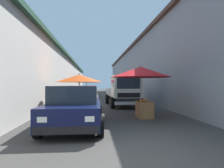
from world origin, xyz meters
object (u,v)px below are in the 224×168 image
at_px(vendor_by_crates, 132,92).
at_px(plastic_stool, 95,98).
at_px(fruit_stall_mid_lane, 87,83).
at_px(delivery_truck, 124,91).
at_px(fruit_stall_near_left, 80,82).
at_px(hatchback_car, 75,106).
at_px(fruit_stall_near_right, 141,76).

height_order(vendor_by_crates, plastic_stool, vendor_by_crates).
height_order(fruit_stall_mid_lane, delivery_truck, fruit_stall_mid_lane).
xyz_separation_m(fruit_stall_near_left, hatchback_car, (-3.79, -0.13, -0.90)).
relative_size(vendor_by_crates, plastic_stool, 3.64).
bearing_deg(plastic_stool, hatchback_car, 175.65).
bearing_deg(fruit_stall_near_left, fruit_stall_mid_lane, 0.26).
relative_size(fruit_stall_near_right, vendor_by_crates, 1.74).
bearing_deg(plastic_stool, delivery_truck, -155.92).
relative_size(fruit_stall_near_right, fruit_stall_near_left, 1.06).
bearing_deg(vendor_by_crates, fruit_stall_mid_lane, 31.53).
bearing_deg(fruit_stall_near_left, plastic_stool, -8.23).
distance_m(fruit_stall_mid_lane, hatchback_car, 14.39).
distance_m(fruit_stall_mid_lane, fruit_stall_near_left, 10.56).
height_order(fruit_stall_near_right, plastic_stool, fruit_stall_near_right).
xyz_separation_m(delivery_truck, vendor_by_crates, (2.47, -1.00, -0.13)).
relative_size(fruit_stall_near_left, vendor_by_crates, 1.64).
height_order(fruit_stall_near_right, fruit_stall_mid_lane, fruit_stall_near_right).
relative_size(fruit_stall_mid_lane, delivery_truck, 0.48).
bearing_deg(fruit_stall_mid_lane, vendor_by_crates, -148.47).
relative_size(fruit_stall_near_right, delivery_truck, 0.55).
height_order(hatchback_car, delivery_truck, delivery_truck).
bearing_deg(fruit_stall_near_right, vendor_by_crates, -7.45).
xyz_separation_m(fruit_stall_near_left, vendor_by_crates, (4.33, -3.78, -0.72)).
distance_m(fruit_stall_near_right, fruit_stall_near_left, 3.57).
bearing_deg(delivery_truck, hatchback_car, 154.88).
height_order(fruit_stall_mid_lane, plastic_stool, fruit_stall_mid_lane).
bearing_deg(vendor_by_crates, fruit_stall_near_left, 138.90).
bearing_deg(hatchback_car, plastic_stool, -4.35).
relative_size(fruit_stall_mid_lane, vendor_by_crates, 1.52).
xyz_separation_m(delivery_truck, plastic_stool, (4.25, 1.90, -0.71)).
distance_m(fruit_stall_near_right, hatchback_car, 3.54).
bearing_deg(vendor_by_crates, fruit_stall_near_right, 172.55).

